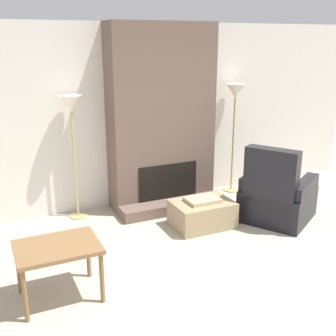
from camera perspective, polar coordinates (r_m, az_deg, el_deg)
name	(u,v)px	position (r m, az deg, el deg)	size (l,w,h in m)	color
ground_plane	(279,301)	(4.31, 14.86, -16.98)	(24.00, 24.00, 0.00)	#B2A893
wall_back	(154,115)	(6.26, -1.85, 7.22)	(7.23, 0.06, 2.60)	silver
fireplace	(162,121)	(6.02, -0.83, 6.34)	(1.52, 0.75, 2.60)	brown
ottoman	(202,213)	(5.57, 4.65, -6.13)	(0.78, 0.55, 0.40)	#998460
armchair	(276,199)	(5.87, 14.43, -4.04)	(1.20, 1.18, 1.06)	black
side_table	(58,252)	(4.12, -14.73, -10.95)	(0.77, 0.58, 0.55)	brown
floor_lamp_left	(71,114)	(5.64, -12.94, 7.13)	(0.29, 0.29, 1.68)	tan
floor_lamp_right	(235,100)	(6.62, 9.07, 9.10)	(0.29, 0.29, 1.72)	tan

